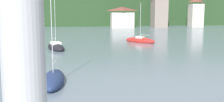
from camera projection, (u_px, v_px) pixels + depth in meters
name	position (u px, v px, depth m)	size (l,w,h in m)	color
wooded_hillside	(116.00, 7.00, 109.38)	(352.00, 45.88, 30.57)	#264223
shore_building_west	(1.00, 17.00, 73.59)	(6.91, 5.85, 6.42)	#BCB29E
shore_building_westcentral	(122.00, 18.00, 77.34)	(6.65, 3.33, 5.86)	beige
shore_building_central	(159.00, 10.00, 79.35)	(4.13, 4.84, 10.06)	gray
shore_building_eastcentral	(196.00, 13.00, 80.47)	(3.73, 3.48, 8.35)	beige
sailboat_far_2	(140.00, 41.00, 44.22)	(4.71, 4.83, 6.63)	red
sailboat_far_3	(56.00, 47.00, 36.87)	(3.27, 5.68, 7.54)	black
sailboat_mid_5	(53.00, 80.00, 20.02)	(1.75, 5.26, 7.42)	navy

